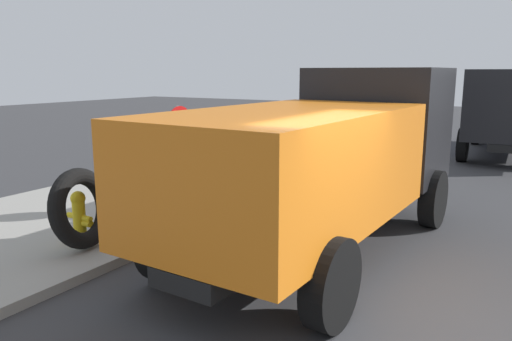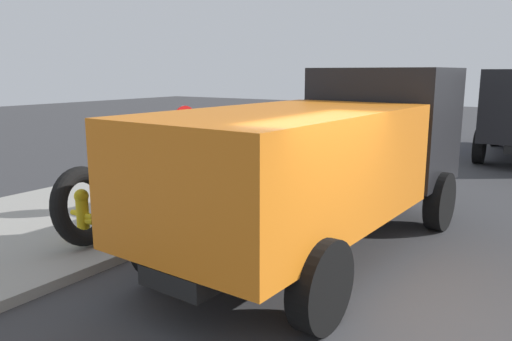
{
  "view_description": "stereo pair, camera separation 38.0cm",
  "coord_description": "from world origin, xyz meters",
  "px_view_note": "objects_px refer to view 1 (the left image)",
  "views": [
    {
      "loc": [
        -5.46,
        -1.42,
        2.93
      ],
      "look_at": [
        1.2,
        2.55,
        1.37
      ],
      "focal_mm": 34.65,
      "sensor_mm": 36.0,
      "label": 1
    },
    {
      "loc": [
        -5.25,
        -1.74,
        2.93
      ],
      "look_at": [
        1.2,
        2.55,
        1.37
      ],
      "focal_mm": 34.65,
      "sensor_mm": 36.0,
      "label": 2
    }
  ],
  "objects_px": {
    "loose_tire": "(82,208)",
    "stop_sign": "(180,140)",
    "dump_truck_orange": "(328,153)",
    "dump_truck_blue": "(511,110)",
    "fire_hydrant": "(79,215)"
  },
  "relations": [
    {
      "from": "fire_hydrant",
      "to": "stop_sign",
      "type": "relative_size",
      "value": 0.4
    },
    {
      "from": "loose_tire",
      "to": "dump_truck_orange",
      "type": "height_order",
      "value": "dump_truck_orange"
    },
    {
      "from": "fire_hydrant",
      "to": "dump_truck_orange",
      "type": "height_order",
      "value": "dump_truck_orange"
    },
    {
      "from": "dump_truck_orange",
      "to": "dump_truck_blue",
      "type": "xyz_separation_m",
      "value": [
        12.01,
        -1.88,
        0.0
      ]
    },
    {
      "from": "fire_hydrant",
      "to": "loose_tire",
      "type": "distance_m",
      "value": 0.4
    },
    {
      "from": "loose_tire",
      "to": "stop_sign",
      "type": "relative_size",
      "value": 0.61
    },
    {
      "from": "dump_truck_orange",
      "to": "dump_truck_blue",
      "type": "relative_size",
      "value": 1.0
    },
    {
      "from": "fire_hydrant",
      "to": "dump_truck_orange",
      "type": "relative_size",
      "value": 0.12
    },
    {
      "from": "loose_tire",
      "to": "stop_sign",
      "type": "bearing_deg",
      "value": -2.0
    },
    {
      "from": "loose_tire",
      "to": "dump_truck_blue",
      "type": "xyz_separation_m",
      "value": [
        14.47,
        -5.0,
        0.8
      ]
    },
    {
      "from": "loose_tire",
      "to": "fire_hydrant",
      "type": "bearing_deg",
      "value": 58.0
    },
    {
      "from": "loose_tire",
      "to": "stop_sign",
      "type": "distance_m",
      "value": 2.49
    },
    {
      "from": "stop_sign",
      "to": "dump_truck_orange",
      "type": "distance_m",
      "value": 3.04
    },
    {
      "from": "fire_hydrant",
      "to": "stop_sign",
      "type": "xyz_separation_m",
      "value": [
        2.17,
        -0.37,
        1.02
      ]
    },
    {
      "from": "loose_tire",
      "to": "dump_truck_blue",
      "type": "height_order",
      "value": "dump_truck_blue"
    }
  ]
}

